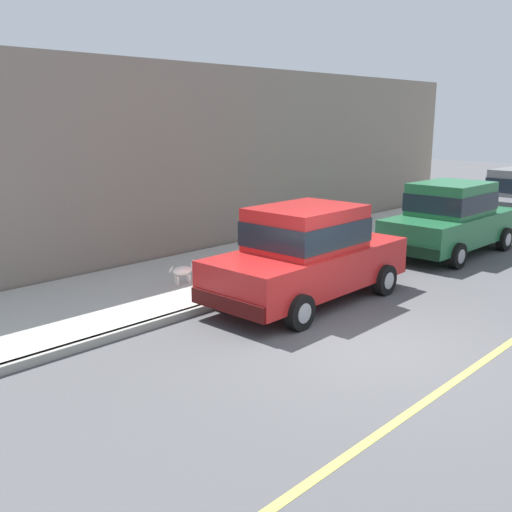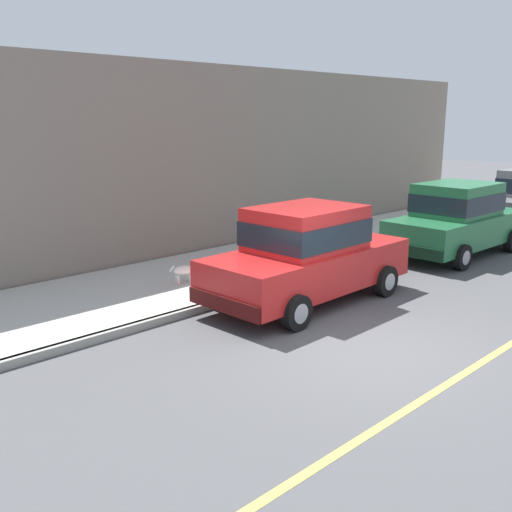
# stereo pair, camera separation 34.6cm
# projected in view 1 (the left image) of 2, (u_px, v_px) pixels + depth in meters

# --- Properties ---
(ground_plane) EXTENTS (80.00, 80.00, 0.00)m
(ground_plane) POSITION_uv_depth(u_px,v_px,m) (369.00, 346.00, 9.46)
(ground_plane) COLOR #4C4C4F
(curb) EXTENTS (0.16, 64.00, 0.14)m
(curb) POSITION_uv_depth(u_px,v_px,m) (232.00, 300.00, 11.60)
(curb) COLOR gray
(curb) RESTS_ON ground
(sidewalk) EXTENTS (3.60, 64.00, 0.14)m
(sidewalk) POSITION_uv_depth(u_px,v_px,m) (175.00, 282.00, 12.81)
(sidewalk) COLOR #B7B5AD
(sidewalk) RESTS_ON ground
(lane_centre_line) EXTENTS (0.12, 57.60, 0.01)m
(lane_centre_line) POSITION_uv_depth(u_px,v_px,m) (464.00, 375.00, 8.38)
(lane_centre_line) COLOR #E0D64C
(lane_centre_line) RESTS_ON ground
(car_red_sedan) EXTENTS (2.09, 4.63, 1.92)m
(car_red_sedan) POSITION_uv_depth(u_px,v_px,m) (308.00, 253.00, 11.50)
(car_red_sedan) COLOR red
(car_red_sedan) RESTS_ON ground
(car_green_sedan) EXTENTS (2.08, 4.62, 1.92)m
(car_green_sedan) POSITION_uv_depth(u_px,v_px,m) (451.00, 218.00, 15.57)
(car_green_sedan) COLOR #23663D
(car_green_sedan) RESTS_ON ground
(dog_white) EXTENTS (0.31, 0.74, 0.49)m
(dog_white) POSITION_uv_depth(u_px,v_px,m) (185.00, 270.00, 12.44)
(dog_white) COLOR white
(dog_white) RESTS_ON sidewalk
(building_facade) EXTENTS (0.50, 20.00, 4.92)m
(building_facade) POSITION_uv_depth(u_px,v_px,m) (260.00, 157.00, 17.12)
(building_facade) COLOR slate
(building_facade) RESTS_ON ground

